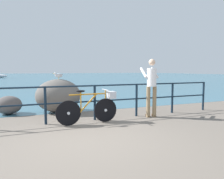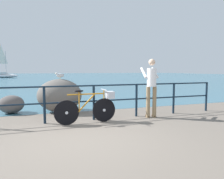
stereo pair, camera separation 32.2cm
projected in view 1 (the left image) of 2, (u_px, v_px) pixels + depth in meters
name	position (u px, v px, depth m)	size (l,w,h in m)	color
ground_plane	(36.00, 84.00, 22.95)	(120.00, 120.00, 0.10)	#6B6056
sea_surface	(29.00, 76.00, 48.71)	(120.00, 90.00, 0.01)	#38667A
promenade_railing	(71.00, 99.00, 5.95)	(9.67, 0.07, 1.02)	black
bicycle	(93.00, 106.00, 5.85)	(1.70, 0.48, 0.92)	black
person_at_railing	(151.00, 85.00, 6.58)	(0.54, 0.67, 1.78)	#8C7251
breakwater_boulder_main	(58.00, 96.00, 7.39)	(1.52, 1.32, 1.13)	#605B56
breakwater_boulder_left	(9.00, 105.00, 7.05)	(0.82, 0.74, 0.60)	#534D4B
seagull	(59.00, 75.00, 7.33)	(0.34, 0.14, 0.23)	gold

